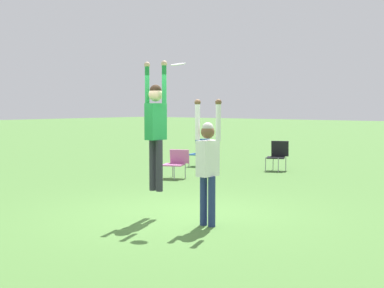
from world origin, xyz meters
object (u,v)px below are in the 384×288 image
at_px(person_jumping, 156,122).
at_px(camping_chair_1, 278,154).
at_px(person_defending, 208,159).
at_px(frisbee, 178,64).
at_px(camping_chair_0, 201,151).
at_px(camping_chair_2, 176,162).

relative_size(person_jumping, camping_chair_1, 2.55).
height_order(person_defending, frisbee, frisbee).
xyz_separation_m(person_jumping, camping_chair_0, (-4.34, 6.68, -1.18)).
bearing_deg(person_defending, person_jumping, -90.00).
bearing_deg(camping_chair_2, frisbee, 106.40).
bearing_deg(camping_chair_1, person_defending, 85.85).
relative_size(frisbee, camping_chair_1, 0.29).
bearing_deg(camping_chair_0, camping_chair_2, 101.43).
xyz_separation_m(frisbee, camping_chair_1, (-2.25, 7.16, -2.16)).
bearing_deg(frisbee, person_defending, -7.08).
xyz_separation_m(person_jumping, camping_chair_1, (-1.79, 7.23, -1.17)).
relative_size(person_defending, camping_chair_1, 2.31).
xyz_separation_m(frisbee, camping_chair_0, (-4.80, 6.60, -2.17)).
bearing_deg(camping_chair_1, person_jumping, 77.54).
bearing_deg(person_defending, camping_chair_1, -157.03).
bearing_deg(person_jumping, camping_chair_0, 33.76).
bearing_deg(person_jumping, frisbee, -80.27).
distance_m(camping_chair_1, camping_chair_2, 3.48).
height_order(person_jumping, camping_chair_0, person_jumping).
bearing_deg(person_defending, camping_chair_2, -132.81).
distance_m(person_jumping, frisbee, 1.09).
bearing_deg(camping_chair_0, frisbee, 111.65).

